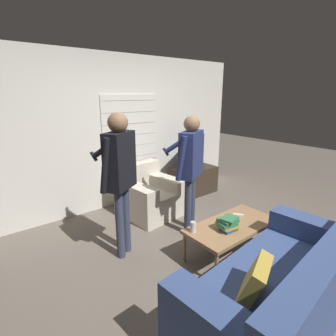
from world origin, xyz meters
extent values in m
plane|color=#665B51|center=(0.00, 0.00, 0.00)|extent=(16.00, 16.00, 0.00)
cube|color=silver|center=(0.00, 2.03, 1.27)|extent=(5.20, 0.06, 2.55)
cube|color=silver|center=(0.21, 1.99, 1.32)|extent=(1.07, 0.02, 1.17)
cube|color=#A4A099|center=(0.21, 1.98, 0.83)|extent=(1.05, 0.00, 0.01)
cube|color=#A4A099|center=(0.21, 1.98, 1.03)|extent=(1.05, 0.00, 0.01)
cube|color=#A4A099|center=(0.21, 1.98, 1.22)|extent=(1.05, 0.00, 0.01)
cube|color=#A4A099|center=(0.21, 1.98, 1.42)|extent=(1.05, 0.00, 0.01)
cube|color=#A4A099|center=(0.21, 1.98, 1.61)|extent=(1.05, 0.00, 0.01)
cube|color=#A4A099|center=(0.21, 1.98, 1.81)|extent=(1.05, 0.00, 0.01)
cube|color=#384C7F|center=(-0.27, -1.11, 0.24)|extent=(1.95, 1.01, 0.47)
cube|color=#384C7F|center=(-0.24, -1.44, 0.66)|extent=(1.89, 0.37, 0.38)
cube|color=#384C7F|center=(-1.09, -1.19, 0.58)|extent=(0.31, 0.87, 0.21)
cube|color=#384C7F|center=(0.55, -1.04, 0.58)|extent=(0.31, 0.87, 0.21)
cube|color=#B29338|center=(-0.60, -1.10, 0.57)|extent=(0.42, 0.34, 0.37)
cube|color=beige|center=(0.12, 1.30, 0.20)|extent=(0.92, 0.95, 0.40)
cube|color=beige|center=(0.09, 1.63, 0.60)|extent=(0.86, 0.28, 0.40)
cube|color=beige|center=(0.42, 1.32, 0.49)|extent=(0.32, 0.89, 0.18)
cube|color=beige|center=(-0.17, 1.27, 0.49)|extent=(0.32, 0.89, 0.18)
cube|color=#9E754C|center=(0.26, -0.24, 0.38)|extent=(1.17, 0.57, 0.04)
cylinder|color=#9E754C|center=(-0.29, 0.00, 0.18)|extent=(0.04, 0.04, 0.36)
cylinder|color=#9E754C|center=(0.80, 0.00, 0.18)|extent=(0.04, 0.04, 0.36)
cylinder|color=#9E754C|center=(-0.29, -0.49, 0.18)|extent=(0.04, 0.04, 0.36)
cylinder|color=#9E754C|center=(0.80, -0.49, 0.18)|extent=(0.04, 0.04, 0.36)
cube|color=#33281E|center=(1.35, 1.57, 0.26)|extent=(0.85, 0.56, 0.52)
cube|color=black|center=(1.35, 1.57, 0.83)|extent=(0.78, 0.57, 0.62)
cube|color=navy|center=(1.30, 1.66, 0.83)|extent=(0.59, 0.35, 0.51)
cylinder|color=#33384C|center=(-0.83, 0.55, 0.43)|extent=(0.10, 0.10, 0.87)
cylinder|color=#33384C|center=(-0.71, 0.62, 0.43)|extent=(0.10, 0.10, 0.87)
cube|color=black|center=(-0.77, 0.58, 1.19)|extent=(0.45, 0.37, 0.65)
sphere|color=#846042|center=(-0.77, 0.58, 1.62)|extent=(0.22, 0.22, 0.22)
cylinder|color=black|center=(-0.98, 0.51, 1.18)|extent=(0.14, 0.17, 0.62)
cylinder|color=black|center=(-0.71, 0.92, 1.32)|extent=(0.34, 0.51, 0.40)
cube|color=black|center=(-0.84, 1.14, 1.15)|extent=(0.08, 0.10, 0.12)
cylinder|color=#33384C|center=(0.18, 0.46, 0.41)|extent=(0.10, 0.10, 0.83)
cylinder|color=#33384C|center=(0.32, 0.54, 0.41)|extent=(0.10, 0.10, 0.83)
cube|color=navy|center=(0.25, 0.50, 1.14)|extent=(0.49, 0.39, 0.62)
sphere|color=#846042|center=(0.25, 0.50, 1.54)|extent=(0.21, 0.21, 0.21)
cylinder|color=navy|center=(0.02, 0.42, 1.12)|extent=(0.14, 0.17, 0.59)
cylinder|color=navy|center=(0.36, 0.83, 1.25)|extent=(0.31, 0.49, 0.40)
cube|color=black|center=(0.25, 1.04, 1.08)|extent=(0.08, 0.10, 0.12)
cube|color=#284C89|center=(0.10, -0.31, 0.42)|extent=(0.19, 0.13, 0.04)
cube|color=gold|center=(0.11, -0.31, 0.45)|extent=(0.23, 0.19, 0.03)
cube|color=#33754C|center=(0.09, -0.29, 0.49)|extent=(0.23, 0.20, 0.04)
cube|color=#33754C|center=(0.11, -0.29, 0.52)|extent=(0.22, 0.19, 0.03)
cube|color=#33754C|center=(0.11, -0.31, 0.55)|extent=(0.22, 0.19, 0.03)
cylinder|color=silver|center=(-0.24, -0.08, 0.47)|extent=(0.07, 0.07, 0.12)
cylinder|color=silver|center=(-0.24, -0.08, 0.53)|extent=(0.06, 0.06, 0.00)
cube|color=white|center=(0.50, -0.15, 0.42)|extent=(0.11, 0.13, 0.02)
camera|label=1|loc=(-2.12, -1.99, 1.93)|focal=28.00mm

